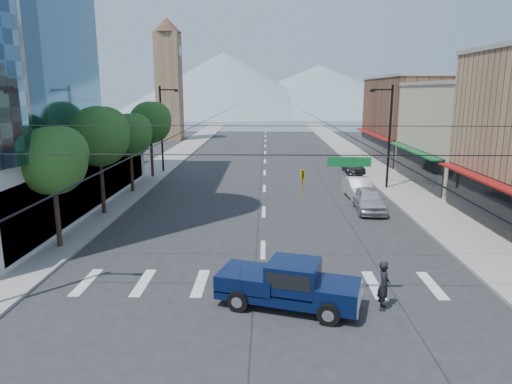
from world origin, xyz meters
TOP-DOWN VIEW (x-y plane):
  - ground at (0.00, 0.00)m, footprint 160.00×160.00m
  - sidewalk_left at (-12.00, 40.00)m, footprint 4.00×120.00m
  - sidewalk_right at (12.00, 40.00)m, footprint 4.00×120.00m
  - shop_mid at (20.00, 24.00)m, footprint 12.00×14.00m
  - shop_far at (20.00, 40.00)m, footprint 12.00×18.00m
  - clock_tower at (-16.50, 62.00)m, footprint 4.80×4.80m
  - mountain_left at (-15.00, 150.00)m, footprint 80.00×80.00m
  - mountain_right at (20.00, 160.00)m, footprint 90.00×90.00m
  - tree_near at (-11.07, 6.10)m, footprint 3.65×3.64m
  - tree_midnear at (-11.07, 13.10)m, footprint 4.09×4.09m
  - tree_midfar at (-11.07, 20.10)m, footprint 3.65×3.64m
  - tree_far at (-11.07, 27.10)m, footprint 4.09×4.09m
  - signal_rig at (0.19, -1.00)m, footprint 21.80×0.20m
  - lamp_pole_nw at (-10.67, 30.00)m, footprint 2.00×0.25m
  - lamp_pole_ne at (10.67, 22.00)m, footprint 2.00×0.25m
  - pickup_truck at (1.03, -0.69)m, footprint 6.04×3.55m
  - pedestrian at (4.83, -0.78)m, footprint 0.65×0.82m
  - parked_car_near at (7.60, 14.38)m, footprint 2.27×5.06m
  - parked_car_mid at (7.60, 18.37)m, footprint 1.97×5.09m
  - parked_car_far at (9.40, 30.43)m, footprint 1.95×4.74m

SIDE VIEW (x-z plane):
  - ground at x=0.00m, z-range 0.00..0.00m
  - sidewalk_left at x=-12.00m, z-range 0.00..0.15m
  - sidewalk_right at x=12.00m, z-range 0.00..0.15m
  - parked_car_far at x=9.40m, z-range 0.00..1.37m
  - parked_car_mid at x=7.60m, z-range 0.00..1.65m
  - parked_car_near at x=7.60m, z-range 0.00..1.69m
  - pedestrian at x=4.83m, z-range 0.00..2.00m
  - pickup_truck at x=1.03m, z-range 0.04..1.98m
  - shop_mid at x=20.00m, z-range 0.00..9.00m
  - signal_rig at x=0.19m, z-range 0.14..9.14m
  - lamp_pole_nw at x=-10.67m, z-range 0.44..9.44m
  - lamp_pole_ne at x=10.67m, z-range 0.44..9.44m
  - tree_near at x=-11.07m, z-range 1.64..8.34m
  - tree_midfar at x=-11.07m, z-range 1.64..8.34m
  - shop_far at x=20.00m, z-range 0.00..10.00m
  - tree_midnear at x=-11.07m, z-range 1.83..9.35m
  - tree_far at x=-11.07m, z-range 1.83..9.35m
  - mountain_right at x=20.00m, z-range 0.00..18.00m
  - clock_tower at x=-16.50m, z-range 0.44..20.84m
  - mountain_left at x=-15.00m, z-range 0.00..22.00m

